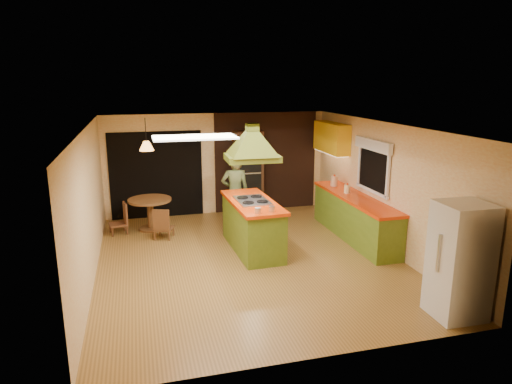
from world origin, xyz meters
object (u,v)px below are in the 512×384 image
object	(u,v)px
man	(235,192)
dining_table	(150,208)
canister_large	(334,181)
kitchen_island	(252,225)
wall_oven	(248,173)
refrigerator	(460,261)

from	to	relation	value
man	dining_table	xyz separation A→B (m)	(-1.85, 0.42, -0.35)
man	canister_large	xyz separation A→B (m)	(2.26, -0.28, 0.18)
kitchen_island	canister_large	world-z (taller)	canister_large
wall_oven	man	bearing A→B (deg)	-115.55
dining_table	canister_large	xyz separation A→B (m)	(4.12, -0.69, 0.53)
man	canister_large	distance (m)	2.29
kitchen_island	canister_large	distance (m)	2.52
refrigerator	wall_oven	bearing A→B (deg)	107.47
kitchen_island	man	world-z (taller)	man
dining_table	man	bearing A→B (deg)	-12.71
man	wall_oven	world-z (taller)	wall_oven
kitchen_island	refrigerator	distance (m)	3.93
refrigerator	kitchen_island	bearing A→B (deg)	124.94
kitchen_island	wall_oven	xyz separation A→B (m)	(0.51, 2.46, 0.53)
refrigerator	wall_oven	distance (m)	5.96
kitchen_island	dining_table	xyz separation A→B (m)	(-1.90, 1.78, -0.01)
kitchen_island	refrigerator	size ratio (longest dim) A/B	1.23
kitchen_island	dining_table	world-z (taller)	kitchen_island
refrigerator	wall_oven	size ratio (longest dim) A/B	0.80
refrigerator	wall_oven	world-z (taller)	wall_oven
kitchen_island	wall_oven	distance (m)	2.57
canister_large	dining_table	bearing A→B (deg)	170.42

